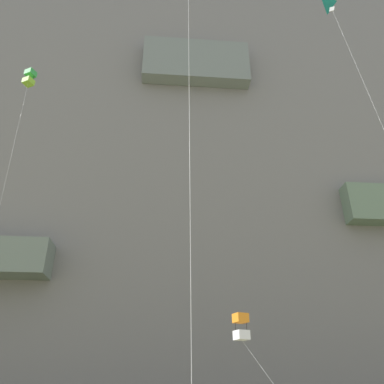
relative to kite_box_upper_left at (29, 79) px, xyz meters
The scene contains 4 objects.
cliff_face 38.97m from the kite_box_upper_left, 65.08° to the left, with size 180.00×31.11×74.56m.
kite_box_upper_left is the anchor object (origin of this frame).
kite_box_high_left 25.68m from the kite_box_upper_left, 11.97° to the right, with size 3.16×4.70×6.88m.
kite_delta_high_center 25.07m from the kite_box_upper_left, 15.40° to the right, with size 1.71×4.91×29.27m.
Camera 1 is at (-4.22, 5.58, 3.07)m, focal length 35.72 mm.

